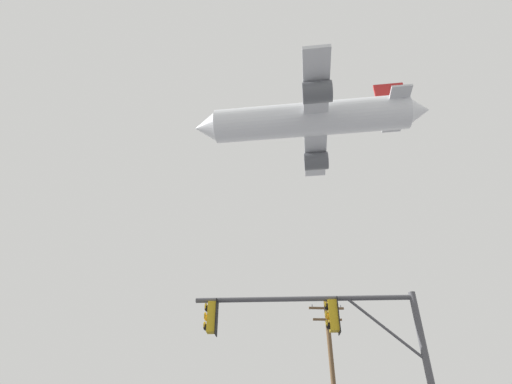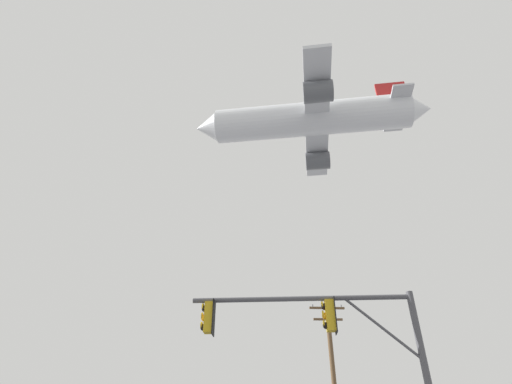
% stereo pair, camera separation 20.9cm
% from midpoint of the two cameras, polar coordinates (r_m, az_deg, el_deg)
% --- Properties ---
extents(signal_pole_near, '(6.67, 0.97, 5.52)m').
position_cam_midpoint_polar(signal_pole_near, '(12.51, 10.81, -19.70)').
color(signal_pole_near, '#4C4C51').
rests_on(signal_pole_near, ground).
extents(utility_pole, '(2.20, 0.28, 9.39)m').
position_cam_midpoint_polar(utility_pole, '(25.62, 10.62, -24.35)').
color(utility_pole, brown).
rests_on(utility_pole, ground).
extents(airplane, '(29.15, 22.52, 7.94)m').
position_cam_midpoint_polar(airplane, '(50.88, 7.55, 10.12)').
color(airplane, white).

